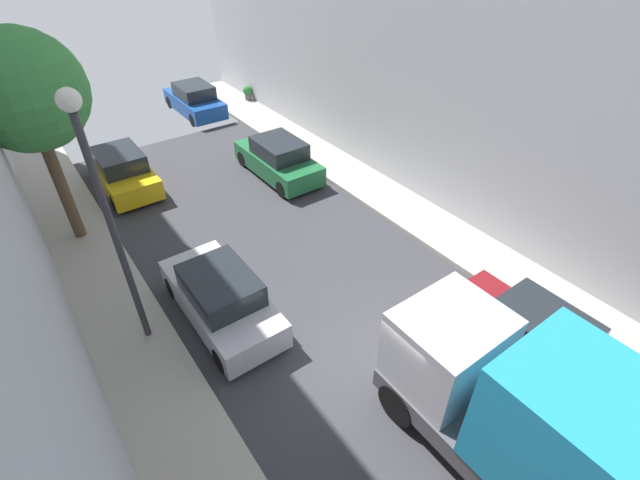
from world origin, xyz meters
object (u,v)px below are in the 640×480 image
Objects in this scene: parked_car_left_3 at (122,171)px; parked_car_right_2 at (532,338)px; parked_car_right_3 at (278,159)px; potted_plant_4 at (248,92)px; parked_car_left_2 at (221,298)px; delivery_truck at (567,448)px; street_tree_0 at (24,92)px; parked_car_right_4 at (195,100)px; lamp_post at (102,198)px.

parked_car_left_3 and parked_car_right_2 have the same top height.
potted_plant_4 is at bearing 69.43° from parked_car_right_3.
parked_car_left_2 and parked_car_right_3 have the same top height.
parked_car_left_2 is at bearing -132.58° from parked_car_right_3.
delivery_truck reaches higher than parked_car_right_3.
parked_car_right_2 is 0.64× the size of delivery_truck.
street_tree_0 is at bearing 109.81° from delivery_truck.
lamp_post is at bearing -118.13° from parked_car_right_4.
parked_car_right_2 reaches higher than potted_plant_4.
street_tree_0 is 8.45× the size of potted_plant_4.
parked_car_right_4 is 0.66× the size of lamp_post.
parked_car_left_2 is 8.22m from delivery_truck.
parked_car_right_2 is 3.57m from delivery_truck.
parked_car_left_3 is 5.50× the size of potted_plant_4.
parked_car_left_3 is at bearing 99.41° from delivery_truck.
parked_car_right_2 is 10.14m from lamp_post.
potted_plant_4 is at bearing 36.63° from street_tree_0.
parked_car_right_4 is 5.50× the size of potted_plant_4.
parked_car_left_2 is at bearing -14.45° from lamp_post.
parked_car_left_3 is 10.05m from potted_plant_4.
parked_car_right_2 and parked_car_right_3 have the same top height.
potted_plant_4 is 0.12× the size of lamp_post.
lamp_post reaches higher than delivery_truck.
parked_car_right_3 is at bearing 36.42° from lamp_post.
parked_car_left_2 is 5.50× the size of potted_plant_4.
delivery_truck is (2.70, -7.69, 1.07)m from parked_car_left_2.
parked_car_right_2 is 0.66× the size of lamp_post.
delivery_truck is 9.69m from lamp_post.
parked_car_left_2 is at bearing 133.94° from parked_car_right_2.
parked_car_right_2 is at bearing -39.85° from lamp_post.
parked_car_left_3 is 6.05m from parked_car_right_3.
potted_plant_4 is (3.06, 19.63, -0.15)m from parked_car_right_2.
lamp_post is (-7.30, -13.65, 3.51)m from parked_car_right_4.
parked_car_left_2 and parked_car_left_3 have the same top height.
potted_plant_4 is at bearing -2.15° from parked_car_right_4.
parked_car_right_4 is (0.00, 19.74, 0.00)m from parked_car_right_2.
lamp_post reaches higher than potted_plant_4.
street_tree_0 reaches higher than parked_car_right_2.
parked_car_left_3 is at bearing -147.33° from potted_plant_4.
parked_car_right_3 is 8.71m from potted_plant_4.
parked_car_left_3 and parked_car_right_4 have the same top height.
parked_car_right_3 is at bearing 78.74° from delivery_truck.
parked_car_right_3 is (0.00, 11.48, 0.00)m from parked_car_right_2.
potted_plant_4 is at bearing 75.15° from delivery_truck.
parked_car_right_3 is (5.40, -2.73, 0.00)m from parked_car_left_3.
delivery_truck is 1.04× the size of lamp_post.
parked_car_left_2 is at bearing 109.35° from delivery_truck.
street_tree_0 is at bearing 123.26° from parked_car_right_2.
parked_car_left_3 is 0.66× the size of lamp_post.
parked_car_right_4 is (5.40, 14.14, 0.00)m from parked_car_left_2.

